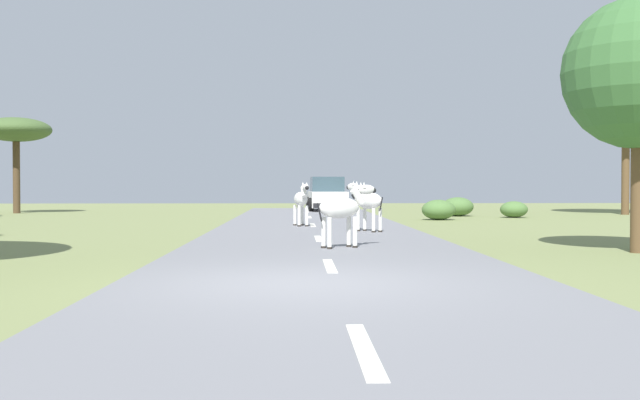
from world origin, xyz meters
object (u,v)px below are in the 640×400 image
zebra_0 (301,200)px  bush_2 (458,207)px  zebra_2 (343,208)px  tree_0 (626,80)px  zebra_1 (367,201)px  bush_1 (439,210)px  car_0 (327,195)px  tree_5 (640,74)px  tree_3 (16,131)px  bush_3 (514,209)px

zebra_0 → bush_2: 10.89m
zebra_2 → tree_0: (14.21, 17.96, 5.32)m
bush_2 → zebra_1: bearing=-114.4°
bush_2 → bush_1: bearing=-113.9°
zebra_0 → car_0: (1.44, 14.49, -0.04)m
zebra_0 → bush_1: bearing=-149.8°
zebra_1 → tree_0: (13.18, 12.63, 5.29)m
tree_5 → tree_0: bearing=66.1°
zebra_0 → zebra_2: bearing=83.2°
car_0 → tree_5: 24.15m
bush_2 → tree_5: bearing=-90.7°
bush_1 → tree_3: bearing=158.8°
tree_0 → tree_5: size_ratio=1.70×
tree_3 → bush_1: size_ratio=3.50×
zebra_0 → tree_0: 18.71m
tree_0 → tree_5: bearing=-113.9°
car_0 → zebra_0: bearing=82.3°
zebra_1 → tree_5: size_ratio=0.28×
zebra_0 → tree_3: bearing=-54.6°
zebra_2 → tree_5: size_ratio=0.27×
car_0 → tree_3: 15.58m
tree_3 → bush_2: bearing=-10.9°
zebra_0 → bush_2: zebra_0 is taller
zebra_0 → zebra_1: bearing=110.7°
zebra_1 → bush_2: (5.08, 11.21, -0.49)m
bush_2 → bush_3: (2.03, -1.54, -0.07)m
zebra_1 → bush_2: 12.32m
tree_3 → tree_5: bearing=-46.3°
zebra_2 → bush_2: bearing=131.5°
tree_5 → bush_3: tree_5 is taller
zebra_2 → bush_2: zebra_2 is taller
tree_0 → bush_3: (-6.08, -2.95, -5.85)m
tree_0 → tree_3: (-28.70, 2.55, -2.22)m
tree_5 → bush_2: size_ratio=3.70×
car_0 → tree_3: tree_3 is taller
zebra_1 → car_0: 17.31m
zebra_0 → tree_0: (15.02, 9.81, 5.30)m
tree_3 → bush_1: (19.08, -7.38, -3.58)m
zebra_2 → tree_0: 23.51m
tree_5 → bush_1: bearing=95.3°
zebra_1 → bush_3: 12.02m
zebra_1 → bush_2: bearing=29.2°
tree_3 → bush_1: bearing=-21.2°
zebra_2 → tree_0: size_ratio=0.16×
zebra_2 → tree_3: tree_3 is taller
zebra_2 → tree_3: bearing=-173.0°
zebra_2 → bush_2: size_ratio=0.99×
zebra_1 → tree_0: bearing=7.4°
zebra_0 → bush_3: zebra_0 is taller
zebra_1 → bush_1: zebra_1 is taller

